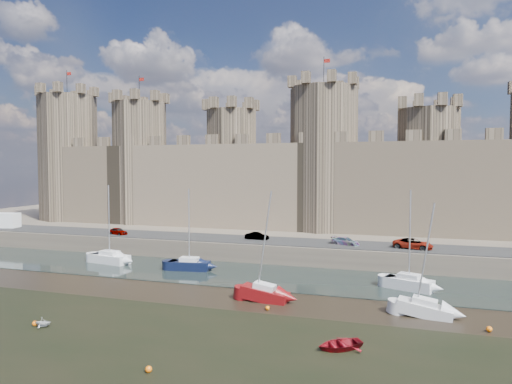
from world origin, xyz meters
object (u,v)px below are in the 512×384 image
(car_1, at_px, (257,236))
(car_0, at_px, (118,231))
(sailboat_4, at_px, (265,293))
(car_2, at_px, (346,241))
(sailboat_0, at_px, (110,258))
(van, at_px, (1,220))
(sailboat_2, at_px, (409,282))
(sailboat_5, at_px, (425,308))
(car_3, at_px, (413,244))
(sailboat_1, at_px, (189,264))

(car_1, bearing_deg, car_0, 97.41)
(sailboat_4, bearing_deg, car_2, 77.27)
(car_1, height_order, sailboat_0, sailboat_0)
(van, bearing_deg, sailboat_0, -28.02)
(sailboat_2, distance_m, sailboat_4, 15.47)
(sailboat_4, bearing_deg, car_0, 150.99)
(car_1, bearing_deg, sailboat_5, -130.22)
(car_3, height_order, van, van)
(car_1, height_order, sailboat_2, sailboat_2)
(van, relative_size, sailboat_0, 0.56)
(car_2, relative_size, car_3, 0.77)
(van, relative_size, sailboat_4, 0.55)
(car_1, xyz_separation_m, sailboat_0, (-17.33, -9.60, -2.24))
(van, height_order, sailboat_2, sailboat_2)
(car_2, height_order, van, van)
(sailboat_5, bearing_deg, car_0, 164.04)
(sailboat_2, relative_size, sailboat_4, 0.98)
(sailboat_4, xyz_separation_m, sailboat_5, (14.27, -0.16, -0.06))
(car_3, distance_m, sailboat_2, 10.70)
(sailboat_1, bearing_deg, car_0, 144.73)
(car_3, distance_m, sailboat_1, 27.84)
(car_1, height_order, sailboat_5, sailboat_5)
(car_2, distance_m, sailboat_5, 21.19)
(van, bearing_deg, sailboat_5, -26.23)
(car_0, distance_m, van, 23.46)
(car_0, bearing_deg, sailboat_1, -99.63)
(van, xyz_separation_m, sailboat_5, (65.99, -19.03, -3.05))
(car_3, height_order, sailboat_0, sailboat_0)
(car_0, bearing_deg, car_3, -70.68)
(sailboat_0, xyz_separation_m, sailboat_2, (37.38, -1.84, 0.02))
(car_2, relative_size, sailboat_2, 0.36)
(car_1, distance_m, sailboat_0, 19.94)
(van, distance_m, sailboat_0, 29.04)
(sailboat_2, distance_m, sailboat_5, 8.40)
(sailboat_4, height_order, sailboat_5, sailboat_4)
(car_2, bearing_deg, car_3, -74.55)
(car_0, xyz_separation_m, car_2, (33.73, 1.08, -0.02))
(car_2, height_order, sailboat_4, sailboat_4)
(van, distance_m, sailboat_5, 68.75)
(car_2, height_order, sailboat_5, sailboat_5)
(car_3, distance_m, sailboat_0, 39.03)
(van, distance_m, sailboat_4, 55.14)
(car_1, relative_size, van, 0.57)
(sailboat_0, relative_size, sailboat_5, 1.05)
(car_1, distance_m, sailboat_4, 20.90)
(sailboat_1, bearing_deg, sailboat_5, -27.07)
(sailboat_2, height_order, sailboat_5, sailboat_2)
(car_0, xyz_separation_m, sailboat_1, (15.87, -8.44, -2.26))
(car_0, height_order, car_1, car_0)
(sailboat_5, bearing_deg, car_2, 121.79)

